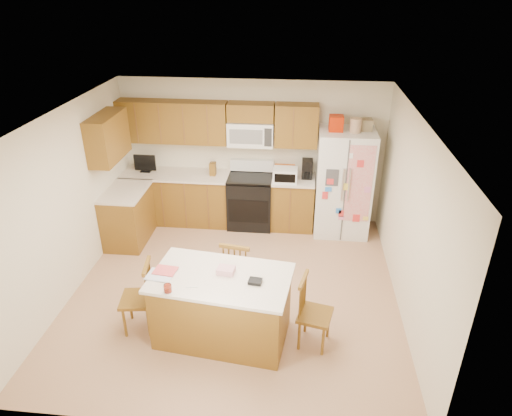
# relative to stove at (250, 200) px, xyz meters

# --- Properties ---
(ground) EXTENTS (4.50, 4.50, 0.00)m
(ground) POSITION_rel_stove_xyz_m (0.00, -1.94, -0.47)
(ground) COLOR #B17B57
(ground) RESTS_ON ground
(room_shell) EXTENTS (4.60, 4.60, 2.52)m
(room_shell) POSITION_rel_stove_xyz_m (0.00, -1.94, 0.97)
(room_shell) COLOR beige
(room_shell) RESTS_ON ground
(cabinetry) EXTENTS (3.36, 1.56, 2.15)m
(cabinetry) POSITION_rel_stove_xyz_m (-0.98, -0.15, 0.44)
(cabinetry) COLOR brown
(cabinetry) RESTS_ON ground
(stove) EXTENTS (0.76, 0.65, 1.13)m
(stove) POSITION_rel_stove_xyz_m (0.00, 0.00, 0.00)
(stove) COLOR black
(stove) RESTS_ON ground
(refrigerator) EXTENTS (0.90, 0.79, 2.04)m
(refrigerator) POSITION_rel_stove_xyz_m (1.57, -0.06, 0.45)
(refrigerator) COLOR white
(refrigerator) RESTS_ON ground
(island) EXTENTS (1.73, 1.13, 0.97)m
(island) POSITION_rel_stove_xyz_m (-0.02, -2.87, -0.03)
(island) COLOR brown
(island) RESTS_ON ground
(windsor_chair_left) EXTENTS (0.44, 0.46, 0.95)m
(windsor_chair_left) POSITION_rel_stove_xyz_m (-1.06, -2.82, -0.02)
(windsor_chair_left) COLOR brown
(windsor_chair_left) RESTS_ON ground
(windsor_chair_back) EXTENTS (0.47, 0.46, 0.97)m
(windsor_chair_back) POSITION_rel_stove_xyz_m (0.08, -2.17, -0.02)
(windsor_chair_back) COLOR brown
(windsor_chair_back) RESTS_ON ground
(windsor_chair_right) EXTENTS (0.46, 0.47, 0.92)m
(windsor_chair_right) POSITION_rel_stove_xyz_m (1.07, -2.88, -0.04)
(windsor_chair_right) COLOR brown
(windsor_chair_right) RESTS_ON ground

